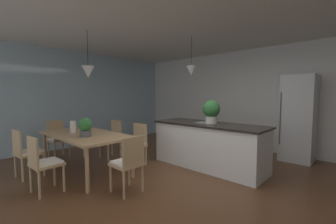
{
  "coord_description": "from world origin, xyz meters",
  "views": [
    {
      "loc": [
        2.11,
        -2.65,
        1.46
      ],
      "look_at": [
        -0.92,
        0.58,
        1.13
      ],
      "focal_mm": 23.25,
      "sensor_mm": 36.0,
      "label": 1
    }
  ],
  "objects_px": {
    "chair_far_left": "(112,137)",
    "refrigerator": "(298,118)",
    "chair_near_right": "(43,162)",
    "chair_near_left": "(26,151)",
    "chair_kitchen_end": "(128,162)",
    "kitchen_island": "(208,145)",
    "chair_window_end": "(58,138)",
    "potted_plant_on_island": "(211,111)",
    "vase_on_dining_table": "(73,127)",
    "chair_far_right": "(136,143)",
    "potted_plant_on_table": "(85,127)",
    "dining_table": "(85,137)"
  },
  "relations": [
    {
      "from": "dining_table",
      "to": "chair_kitchen_end",
      "type": "relative_size",
      "value": 2.31
    },
    {
      "from": "chair_far_left",
      "to": "chair_window_end",
      "type": "bearing_deg",
      "value": -136.32
    },
    {
      "from": "chair_window_end",
      "to": "refrigerator",
      "type": "relative_size",
      "value": 0.45
    },
    {
      "from": "chair_far_right",
      "to": "chair_far_left",
      "type": "xyz_separation_m",
      "value": [
        -0.9,
        0.0,
        0.0
      ]
    },
    {
      "from": "chair_far_right",
      "to": "kitchen_island",
      "type": "xyz_separation_m",
      "value": [
        1.14,
        0.96,
        -0.01
      ]
    },
    {
      "from": "chair_kitchen_end",
      "to": "chair_near_left",
      "type": "height_order",
      "value": "same"
    },
    {
      "from": "chair_far_right",
      "to": "potted_plant_on_island",
      "type": "distance_m",
      "value": 1.68
    },
    {
      "from": "potted_plant_on_island",
      "to": "chair_far_right",
      "type": "bearing_deg",
      "value": -141.36
    },
    {
      "from": "chair_far_right",
      "to": "potted_plant_on_table",
      "type": "bearing_deg",
      "value": -96.83
    },
    {
      "from": "chair_window_end",
      "to": "vase_on_dining_table",
      "type": "bearing_deg",
      "value": -5.66
    },
    {
      "from": "chair_window_end",
      "to": "vase_on_dining_table",
      "type": "height_order",
      "value": "vase_on_dining_table"
    },
    {
      "from": "chair_window_end",
      "to": "chair_far_left",
      "type": "bearing_deg",
      "value": 43.68
    },
    {
      "from": "chair_window_end",
      "to": "chair_near_right",
      "type": "bearing_deg",
      "value": -25.54
    },
    {
      "from": "vase_on_dining_table",
      "to": "chair_window_end",
      "type": "bearing_deg",
      "value": 174.34
    },
    {
      "from": "chair_far_right",
      "to": "potted_plant_on_island",
      "type": "bearing_deg",
      "value": 38.64
    },
    {
      "from": "chair_far_right",
      "to": "kitchen_island",
      "type": "height_order",
      "value": "kitchen_island"
    },
    {
      "from": "chair_far_right",
      "to": "potted_plant_on_table",
      "type": "distance_m",
      "value": 1.12
    },
    {
      "from": "chair_kitchen_end",
      "to": "chair_near_right",
      "type": "distance_m",
      "value": 1.27
    },
    {
      "from": "chair_far_left",
      "to": "chair_kitchen_end",
      "type": "distance_m",
      "value": 2.03
    },
    {
      "from": "chair_far_left",
      "to": "potted_plant_on_table",
      "type": "distance_m",
      "value": 1.36
    },
    {
      "from": "refrigerator",
      "to": "potted_plant_on_island",
      "type": "xyz_separation_m",
      "value": [
        -1.16,
        -1.75,
        0.21
      ]
    },
    {
      "from": "dining_table",
      "to": "chair_kitchen_end",
      "type": "distance_m",
      "value": 1.39
    },
    {
      "from": "chair_kitchen_end",
      "to": "kitchen_island",
      "type": "xyz_separation_m",
      "value": [
        0.22,
        1.84,
        -0.01
      ]
    },
    {
      "from": "chair_kitchen_end",
      "to": "potted_plant_on_table",
      "type": "xyz_separation_m",
      "value": [
        -1.05,
        -0.14,
        0.44
      ]
    },
    {
      "from": "chair_far_right",
      "to": "chair_near_left",
      "type": "bearing_deg",
      "value": -117.05
    },
    {
      "from": "chair_near_right",
      "to": "potted_plant_on_table",
      "type": "relative_size",
      "value": 2.6
    },
    {
      "from": "chair_far_right",
      "to": "refrigerator",
      "type": "distance_m",
      "value": 3.63
    },
    {
      "from": "potted_plant_on_table",
      "to": "chair_kitchen_end",
      "type": "bearing_deg",
      "value": 7.84
    },
    {
      "from": "dining_table",
      "to": "vase_on_dining_table",
      "type": "relative_size",
      "value": 8.73
    },
    {
      "from": "chair_window_end",
      "to": "kitchen_island",
      "type": "bearing_deg",
      "value": 31.82
    },
    {
      "from": "chair_far_right",
      "to": "vase_on_dining_table",
      "type": "relative_size",
      "value": 3.79
    },
    {
      "from": "chair_window_end",
      "to": "chair_kitchen_end",
      "type": "relative_size",
      "value": 1.0
    },
    {
      "from": "chair_window_end",
      "to": "potted_plant_on_island",
      "type": "xyz_separation_m",
      "value": [
        3.02,
        1.84,
        0.69
      ]
    },
    {
      "from": "kitchen_island",
      "to": "vase_on_dining_table",
      "type": "xyz_separation_m",
      "value": [
        -1.86,
        -1.95,
        0.39
      ]
    },
    {
      "from": "chair_far_right",
      "to": "chair_window_end",
      "type": "xyz_separation_m",
      "value": [
        -1.82,
        -0.88,
        0.0
      ]
    },
    {
      "from": "potted_plant_on_island",
      "to": "chair_near_left",
      "type": "bearing_deg",
      "value": -127.7
    },
    {
      "from": "dining_table",
      "to": "kitchen_island",
      "type": "distance_m",
      "value": 2.44
    },
    {
      "from": "dining_table",
      "to": "kitchen_island",
      "type": "relative_size",
      "value": 0.87
    },
    {
      "from": "chair_near_left",
      "to": "kitchen_island",
      "type": "height_order",
      "value": "kitchen_island"
    },
    {
      "from": "refrigerator",
      "to": "potted_plant_on_island",
      "type": "relative_size",
      "value": 4.09
    },
    {
      "from": "chair_near_right",
      "to": "chair_near_left",
      "type": "height_order",
      "value": "same"
    },
    {
      "from": "chair_far_left",
      "to": "chair_near_left",
      "type": "xyz_separation_m",
      "value": [
        0.01,
        -1.75,
        0.0
      ]
    },
    {
      "from": "chair_far_right",
      "to": "chair_window_end",
      "type": "relative_size",
      "value": 1.0
    },
    {
      "from": "kitchen_island",
      "to": "chair_window_end",
      "type": "bearing_deg",
      "value": -148.18
    },
    {
      "from": "chair_window_end",
      "to": "potted_plant_on_table",
      "type": "bearing_deg",
      "value": -4.79
    },
    {
      "from": "chair_far_left",
      "to": "refrigerator",
      "type": "relative_size",
      "value": 0.45
    },
    {
      "from": "kitchen_island",
      "to": "potted_plant_on_table",
      "type": "xyz_separation_m",
      "value": [
        -1.27,
        -1.98,
        0.45
      ]
    },
    {
      "from": "chair_near_left",
      "to": "chair_kitchen_end",
      "type": "bearing_deg",
      "value": 25.67
    },
    {
      "from": "kitchen_island",
      "to": "vase_on_dining_table",
      "type": "relative_size",
      "value": 10.07
    },
    {
      "from": "chair_near_right",
      "to": "refrigerator",
      "type": "bearing_deg",
      "value": 62.22
    }
  ]
}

